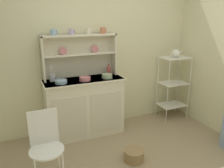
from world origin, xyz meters
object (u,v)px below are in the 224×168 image
(cup_sky_0, at_px, (53,32))
(porcelain_teapot, at_px, (176,53))
(floor_basket, at_px, (134,155))
(jam_bottle, at_px, (109,71))
(bakers_rack, at_px, (174,82))
(hutch_shelf_unit, at_px, (80,52))
(wire_chair, at_px, (45,142))
(utensil_jar, at_px, (52,77))
(hutch_cabinet, at_px, (85,106))
(bowl_mixing_large, at_px, (61,82))

(cup_sky_0, bearing_deg, porcelain_teapot, -4.42)
(floor_basket, bearing_deg, jam_bottle, 86.14)
(cup_sky_0, relative_size, porcelain_teapot, 0.42)
(bakers_rack, bearing_deg, hutch_shelf_unit, 173.13)
(bakers_rack, bearing_deg, wire_chair, -159.11)
(bakers_rack, height_order, floor_basket, bakers_rack)
(bakers_rack, relative_size, jam_bottle, 6.27)
(hutch_shelf_unit, relative_size, porcelain_teapot, 4.83)
(cup_sky_0, distance_m, utensil_jar, 0.63)
(hutch_shelf_unit, xyz_separation_m, floor_basket, (0.37, -1.09, -1.19))
(jam_bottle, relative_size, utensil_jar, 0.74)
(hutch_shelf_unit, distance_m, utensil_jar, 0.55)
(utensil_jar, bearing_deg, wire_chair, -104.62)
(hutch_cabinet, xyz_separation_m, bakers_rack, (1.62, -0.03, 0.22))
(cup_sky_0, distance_m, bowl_mixing_large, 0.69)
(floor_basket, xyz_separation_m, bowl_mixing_large, (-0.71, 0.85, 0.83))
(bakers_rack, height_order, jam_bottle, bakers_rack)
(hutch_shelf_unit, height_order, jam_bottle, hutch_shelf_unit)
(hutch_cabinet, height_order, bowl_mixing_large, bowl_mixing_large)
(hutch_cabinet, bearing_deg, bowl_mixing_large, -167.98)
(floor_basket, distance_m, utensil_jar, 1.55)
(jam_bottle, bearing_deg, floor_basket, -93.86)
(wire_chair, xyz_separation_m, porcelain_teapot, (2.31, 0.88, 0.65))
(bakers_rack, bearing_deg, hutch_cabinet, 178.91)
(wire_chair, distance_m, utensil_jar, 1.11)
(hutch_cabinet, distance_m, jam_bottle, 0.67)
(hutch_shelf_unit, bearing_deg, cup_sky_0, -173.55)
(utensil_jar, distance_m, porcelain_teapot, 2.07)
(floor_basket, xyz_separation_m, jam_bottle, (0.07, 1.01, 0.88))
(hutch_cabinet, xyz_separation_m, porcelain_teapot, (1.61, -0.03, 0.71))
(floor_basket, bearing_deg, bakers_rack, 35.54)
(hutch_cabinet, relative_size, cup_sky_0, 12.26)
(utensil_jar, bearing_deg, hutch_shelf_unit, 11.20)
(hutch_shelf_unit, bearing_deg, jam_bottle, -10.08)
(hutch_shelf_unit, relative_size, wire_chair, 1.30)
(wire_chair, distance_m, floor_basket, 1.15)
(porcelain_teapot, bearing_deg, hutch_shelf_unit, 173.12)
(hutch_shelf_unit, height_order, cup_sky_0, cup_sky_0)
(porcelain_teapot, bearing_deg, floor_basket, -144.43)
(hutch_shelf_unit, bearing_deg, bowl_mixing_large, -145.44)
(utensil_jar, height_order, porcelain_teapot, porcelain_teapot)
(hutch_shelf_unit, distance_m, porcelain_teapot, 1.63)
(hutch_cabinet, relative_size, wire_chair, 1.39)
(cup_sky_0, xyz_separation_m, jam_bottle, (0.80, -0.04, -0.61))
(hutch_cabinet, height_order, wire_chair, hutch_cabinet)
(hutch_shelf_unit, relative_size, utensil_jar, 4.65)
(wire_chair, distance_m, cup_sky_0, 1.51)
(bowl_mixing_large, bearing_deg, floor_basket, -49.98)
(hutch_cabinet, bearing_deg, hutch_shelf_unit, 90.00)
(bakers_rack, xyz_separation_m, wire_chair, (-2.31, -0.88, -0.15))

